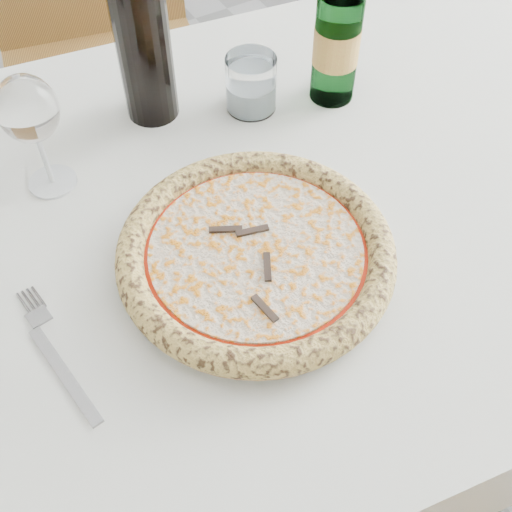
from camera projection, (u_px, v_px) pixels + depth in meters
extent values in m
cube|color=slate|center=(276.00, 395.00, 1.50)|extent=(5.00, 6.00, 0.02)
cube|color=olive|center=(218.00, 226.00, 0.85)|extent=(1.47, 0.97, 0.04)
cube|color=silver|center=(217.00, 215.00, 0.83)|extent=(1.54, 1.03, 0.01)
cube|color=silver|center=(108.00, 105.00, 1.15)|extent=(1.44, 0.01, 0.22)
cylinder|color=olive|center=(392.00, 137.00, 1.52)|extent=(0.06, 0.06, 0.71)
cube|color=olive|center=(112.00, 85.00, 1.49)|extent=(0.54, 0.54, 0.04)
cylinder|color=olive|center=(182.00, 99.00, 1.83)|extent=(0.04, 0.04, 0.43)
cylinder|color=olive|center=(222.00, 194.00, 1.60)|extent=(0.04, 0.04, 0.43)
cylinder|color=olive|center=(42.00, 129.00, 1.75)|extent=(0.04, 0.04, 0.43)
cylinder|color=olive|center=(64.00, 233.00, 1.52)|extent=(0.04, 0.04, 0.43)
cylinder|color=silver|center=(256.00, 263.00, 0.77)|extent=(0.30, 0.30, 0.01)
torus|color=silver|center=(256.00, 260.00, 0.77)|extent=(0.30, 0.30, 0.01)
cylinder|color=#DEAD6F|center=(256.00, 256.00, 0.76)|extent=(0.32, 0.32, 0.01)
torus|color=tan|center=(256.00, 252.00, 0.75)|extent=(0.33, 0.33, 0.03)
cylinder|color=#A91208|center=(256.00, 252.00, 0.75)|extent=(0.27, 0.27, 0.00)
cylinder|color=beige|center=(256.00, 250.00, 0.75)|extent=(0.25, 0.25, 0.00)
cube|color=black|center=(279.00, 237.00, 0.76)|extent=(0.04, 0.01, 0.00)
cube|color=black|center=(234.00, 219.00, 0.78)|extent=(0.01, 0.04, 0.00)
cube|color=black|center=(201.00, 273.00, 0.72)|extent=(0.04, 0.01, 0.00)
cube|color=black|center=(273.00, 270.00, 0.73)|extent=(0.01, 0.04, 0.00)
cube|color=gray|center=(65.00, 375.00, 0.68)|extent=(0.03, 0.14, 0.00)
cube|color=gray|center=(38.00, 316.00, 0.73)|extent=(0.03, 0.03, 0.00)
cylinder|color=gray|center=(23.00, 302.00, 0.74)|extent=(0.00, 0.03, 0.00)
cylinder|color=gray|center=(28.00, 300.00, 0.74)|extent=(0.00, 0.03, 0.00)
cylinder|color=gray|center=(33.00, 298.00, 0.74)|extent=(0.00, 0.03, 0.00)
cylinder|color=gray|center=(38.00, 296.00, 0.75)|extent=(0.00, 0.03, 0.00)
cylinder|color=silver|center=(53.00, 182.00, 0.86)|extent=(0.06, 0.06, 0.00)
cylinder|color=silver|center=(44.00, 157.00, 0.83)|extent=(0.01, 0.01, 0.08)
ellipsoid|color=white|center=(27.00, 109.00, 0.76)|extent=(0.08, 0.08, 0.09)
cylinder|color=white|center=(251.00, 84.00, 0.93)|extent=(0.07, 0.07, 0.08)
cylinder|color=white|center=(251.00, 95.00, 0.95)|extent=(0.07, 0.07, 0.04)
cylinder|color=#356E3F|center=(336.00, 48.00, 0.91)|extent=(0.07, 0.07, 0.16)
cylinder|color=#C0BD4C|center=(336.00, 45.00, 0.91)|extent=(0.07, 0.07, 0.06)
cylinder|color=black|center=(144.00, 48.00, 0.87)|extent=(0.08, 0.08, 0.22)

